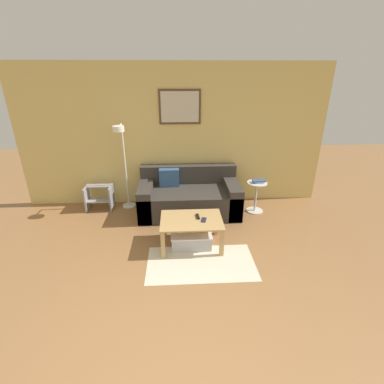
% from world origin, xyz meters
% --- Properties ---
extents(wall_back, '(5.60, 0.09, 2.55)m').
position_xyz_m(wall_back, '(0.00, 3.70, 1.28)').
color(wall_back, '#DDC472').
rests_on(wall_back, ground_plane).
extents(area_rug, '(1.45, 0.80, 0.01)m').
position_xyz_m(area_rug, '(0.35, 1.66, 0.00)').
color(area_rug, beige).
rests_on(area_rug, ground_plane).
extents(couch, '(1.77, 0.92, 0.78)m').
position_xyz_m(couch, '(0.26, 3.21, 0.29)').
color(couch, '#38332D').
rests_on(couch, ground_plane).
extents(coffee_table, '(0.89, 0.63, 0.43)m').
position_xyz_m(coffee_table, '(0.25, 2.10, 0.35)').
color(coffee_table, tan).
rests_on(coffee_table, ground_plane).
extents(storage_bin, '(0.59, 0.39, 0.22)m').
position_xyz_m(storage_bin, '(0.24, 2.10, 0.11)').
color(storage_bin, '#B2B2B7').
rests_on(storage_bin, ground_plane).
extents(floor_lamp, '(0.24, 0.49, 1.57)m').
position_xyz_m(floor_lamp, '(-0.88, 3.33, 1.05)').
color(floor_lamp, white).
rests_on(floor_lamp, ground_plane).
extents(side_table, '(0.36, 0.36, 0.57)m').
position_xyz_m(side_table, '(1.47, 3.14, 0.34)').
color(side_table, silver).
rests_on(side_table, ground_plane).
extents(book_stack, '(0.22, 0.15, 0.05)m').
position_xyz_m(book_stack, '(1.50, 3.14, 0.59)').
color(book_stack, silver).
rests_on(book_stack, side_table).
extents(remote_control, '(0.05, 0.15, 0.02)m').
position_xyz_m(remote_control, '(0.34, 2.17, 0.44)').
color(remote_control, black).
rests_on(remote_control, coffee_table).
extents(cell_phone, '(0.10, 0.15, 0.01)m').
position_xyz_m(cell_phone, '(0.42, 2.07, 0.44)').
color(cell_phone, '#1E2338').
rests_on(cell_phone, coffee_table).
extents(step_stool, '(0.48, 0.34, 0.45)m').
position_xyz_m(step_stool, '(-1.40, 3.40, 0.24)').
color(step_stool, '#99999E').
rests_on(step_stool, ground_plane).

